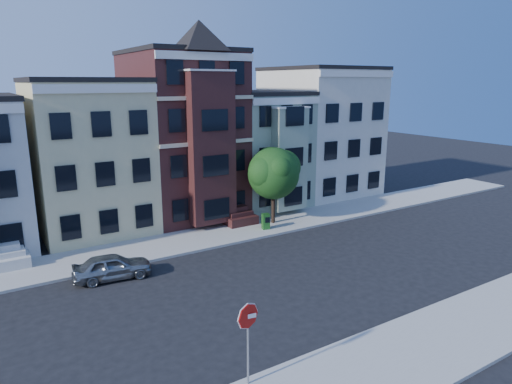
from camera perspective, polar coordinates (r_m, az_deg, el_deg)
ground at (r=24.58m, az=4.98°, el=-10.53°), size 120.00×120.00×0.00m
far_sidewalk at (r=30.85m, az=-4.04°, el=-5.25°), size 60.00×4.00×0.15m
near_sidewalk at (r=19.55m, az=19.99°, el=-17.92°), size 60.00×4.00×0.15m
house_yellow at (r=33.36m, az=-20.31°, el=4.10°), size 7.00×9.00×10.00m
house_brown at (r=35.30m, az=-9.24°, el=6.89°), size 7.00×9.00×12.00m
house_green at (r=38.48m, az=-0.18°, el=5.36°), size 6.00×9.00×9.00m
house_cream at (r=42.45m, az=7.92°, el=7.37°), size 8.00×9.00×11.00m
street_tree at (r=32.14m, az=2.21°, el=1.91°), size 6.17×6.17×6.73m
parked_car at (r=25.17m, az=-17.53°, el=-8.88°), size 4.14×2.09×1.35m
newspaper_box at (r=31.40m, az=1.22°, el=-3.69°), size 0.57×0.53×1.08m
stop_sign at (r=15.73m, az=-1.03°, el=-17.89°), size 0.93×0.28×3.34m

